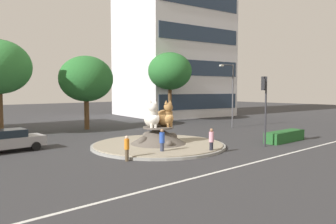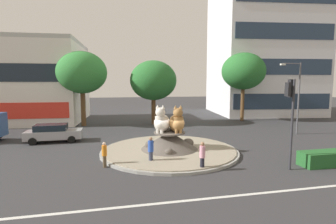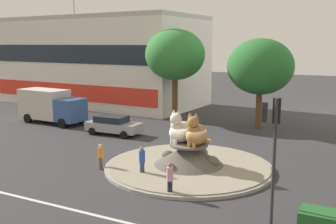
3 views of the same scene
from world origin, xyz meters
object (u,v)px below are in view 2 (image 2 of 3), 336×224
(broadleaf_tree_behind_island, at_px, (153,81))
(sedan_on_far_lane, at_px, (53,133))
(third_tree_left, at_px, (243,71))
(traffic_light_mast, at_px, (291,104))
(pedestrian_blue_shirt, at_px, (151,150))
(cat_statue_white, at_px, (162,122))
(second_tree_near_tower, at_px, (82,73))
(streetlight_arm, at_px, (297,93))
(cat_statue_tabby, at_px, (177,122))
(office_tower, at_px, (263,9))
(pedestrian_orange_shirt, at_px, (104,154))
(pedestrian_pink_shirt, at_px, (202,156))

(broadleaf_tree_behind_island, relative_size, sedan_on_far_lane, 1.70)
(third_tree_left, xyz_separation_m, sedan_on_far_lane, (-22.91, -8.57, -6.02))
(traffic_light_mast, distance_m, sedan_on_far_lane, 19.09)
(pedestrian_blue_shirt, height_order, sedan_on_far_lane, pedestrian_blue_shirt)
(cat_statue_white, xyz_separation_m, broadleaf_tree_behind_island, (1.49, 13.49, 3.24))
(second_tree_near_tower, height_order, sedan_on_far_lane, second_tree_near_tower)
(streetlight_arm, relative_size, pedestrian_blue_shirt, 4.12)
(cat_statue_tabby, relative_size, third_tree_left, 0.23)
(cat_statue_tabby, bearing_deg, sedan_on_far_lane, -116.25)
(office_tower, bearing_deg, cat_statue_tabby, -125.62)
(office_tower, relative_size, pedestrian_orange_shirt, 22.40)
(streetlight_arm, relative_size, sedan_on_far_lane, 1.53)
(office_tower, distance_m, pedestrian_blue_shirt, 37.80)
(cat_statue_white, bearing_deg, second_tree_near_tower, -127.43)
(cat_statue_tabby, bearing_deg, traffic_light_mast, 50.54)
(traffic_light_mast, bearing_deg, streetlight_arm, -47.48)
(broadleaf_tree_behind_island, distance_m, pedestrian_blue_shirt, 17.00)
(second_tree_near_tower, bearing_deg, cat_statue_tabby, -59.78)
(office_tower, xyz_separation_m, pedestrian_orange_shirt, (-26.03, -24.75, -16.94))
(cat_statue_white, height_order, office_tower, office_tower)
(office_tower, height_order, pedestrian_blue_shirt, office_tower)
(pedestrian_pink_shirt, bearing_deg, cat_statue_tabby, 120.32)
(streetlight_arm, height_order, sedan_on_far_lane, streetlight_arm)
(broadleaf_tree_behind_island, bearing_deg, traffic_light_mast, -74.61)
(cat_statue_tabby, xyz_separation_m, sedan_on_far_lane, (-9.88, 5.60, -1.47))
(cat_statue_tabby, height_order, broadleaf_tree_behind_island, broadleaf_tree_behind_island)
(cat_statue_tabby, height_order, sedan_on_far_lane, cat_statue_tabby)
(second_tree_near_tower, height_order, streetlight_arm, second_tree_near_tower)
(broadleaf_tree_behind_island, distance_m, pedestrian_orange_shirt, 17.76)
(cat_statue_tabby, distance_m, third_tree_left, 19.78)
(streetlight_arm, bearing_deg, pedestrian_orange_shirt, 21.17)
(third_tree_left, distance_m, pedestrian_pink_shirt, 23.16)
(cat_statue_white, xyz_separation_m, traffic_light_mast, (6.69, -5.41, 1.63))
(pedestrian_pink_shirt, bearing_deg, cat_statue_white, 133.16)
(traffic_light_mast, xyz_separation_m, pedestrian_pink_shirt, (-5.13, 0.81, -3.01))
(second_tree_near_tower, height_order, pedestrian_pink_shirt, second_tree_near_tower)
(cat_statue_white, bearing_deg, third_tree_left, 159.97)
(pedestrian_orange_shirt, bearing_deg, streetlight_arm, 2.13)
(broadleaf_tree_behind_island, distance_m, second_tree_near_tower, 8.70)
(pedestrian_pink_shirt, bearing_deg, third_tree_left, 80.32)
(cat_statue_white, distance_m, office_tower, 34.72)
(office_tower, height_order, streetlight_arm, office_tower)
(office_tower, relative_size, pedestrian_pink_shirt, 20.33)
(traffic_light_mast, xyz_separation_m, pedestrian_blue_shirt, (-7.91, 2.77, -3.01))
(traffic_light_mast, distance_m, pedestrian_pink_shirt, 6.01)
(traffic_light_mast, bearing_deg, office_tower, -36.04)
(broadleaf_tree_behind_island, relative_size, second_tree_near_tower, 0.89)
(streetlight_arm, bearing_deg, office_tower, -110.09)
(cat_statue_tabby, relative_size, office_tower, 0.06)
(broadleaf_tree_behind_island, relative_size, streetlight_arm, 1.12)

